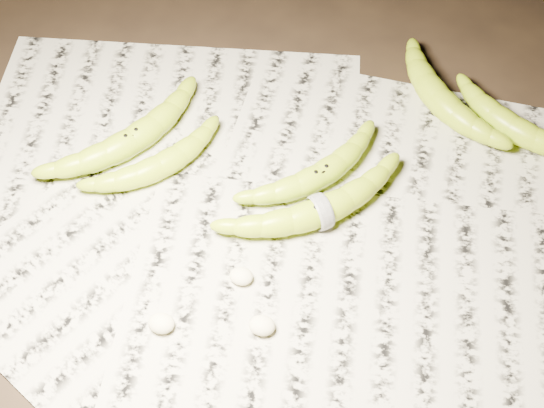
% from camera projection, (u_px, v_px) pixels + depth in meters
% --- Properties ---
extents(ground, '(3.00, 3.00, 0.00)m').
position_uv_depth(ground, '(255.00, 231.00, 1.01)').
color(ground, black).
rests_on(ground, ground).
extents(newspaper_patch, '(0.90, 0.70, 0.01)m').
position_uv_depth(newspaper_patch, '(267.00, 226.00, 1.01)').
color(newspaper_patch, '#B7B39D').
rests_on(newspaper_patch, ground).
extents(banana_left_a, '(0.20, 0.23, 0.04)m').
position_uv_depth(banana_left_a, '(132.00, 139.00, 1.06)').
color(banana_left_a, '#B2CE19').
rests_on(banana_left_a, newspaper_patch).
extents(banana_left_b, '(0.17, 0.17, 0.04)m').
position_uv_depth(banana_left_b, '(160.00, 164.00, 1.04)').
color(banana_left_b, '#B2CE19').
rests_on(banana_left_b, newspaper_patch).
extents(banana_center, '(0.18, 0.19, 0.04)m').
position_uv_depth(banana_center, '(320.00, 174.00, 1.03)').
color(banana_center, '#B2CE19').
rests_on(banana_center, newspaper_patch).
extents(banana_taped, '(0.23, 0.20, 0.04)m').
position_uv_depth(banana_taped, '(320.00, 210.00, 0.99)').
color(banana_taped, '#B2CE19').
rests_on(banana_taped, newspaper_patch).
extents(banana_upper_a, '(0.20, 0.15, 0.04)m').
position_uv_depth(banana_upper_a, '(513.00, 126.00, 1.08)').
color(banana_upper_a, '#B2CE19').
rests_on(banana_upper_a, newspaper_patch).
extents(banana_upper_b, '(0.18, 0.20, 0.04)m').
position_uv_depth(banana_upper_b, '(439.00, 97.00, 1.11)').
color(banana_upper_b, '#B2CE19').
rests_on(banana_upper_b, newspaper_patch).
extents(measuring_tape, '(0.03, 0.04, 0.05)m').
position_uv_depth(measuring_tape, '(320.00, 210.00, 0.99)').
color(measuring_tape, white).
rests_on(measuring_tape, newspaper_patch).
extents(flesh_chunk_a, '(0.03, 0.03, 0.02)m').
position_uv_depth(flesh_chunk_a, '(161.00, 322.00, 0.91)').
color(flesh_chunk_a, '#FFF7C5').
rests_on(flesh_chunk_a, newspaper_patch).
extents(flesh_chunk_b, '(0.03, 0.03, 0.02)m').
position_uv_depth(flesh_chunk_b, '(262.00, 324.00, 0.91)').
color(flesh_chunk_b, '#FFF7C5').
rests_on(flesh_chunk_b, newspaper_patch).
extents(flesh_chunk_c, '(0.03, 0.03, 0.02)m').
position_uv_depth(flesh_chunk_c, '(241.00, 275.00, 0.95)').
color(flesh_chunk_c, '#FFF7C5').
rests_on(flesh_chunk_c, newspaper_patch).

